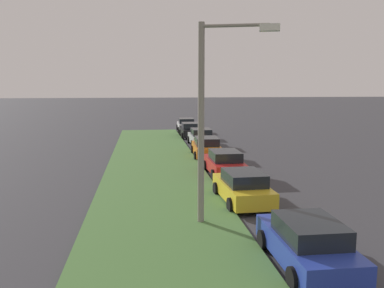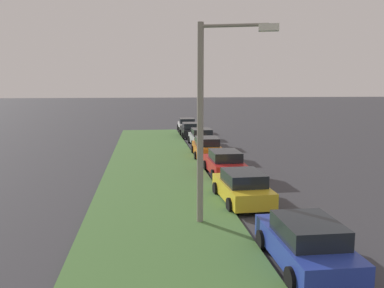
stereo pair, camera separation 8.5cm
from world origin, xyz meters
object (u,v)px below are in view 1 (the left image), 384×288
Objects in this scene: parked_car_blue at (307,243)px; parked_car_red at (225,163)px; parked_car_yellow at (243,187)px; parked_car_black at (190,130)px; parked_car_silver at (201,137)px; streetlight at (211,109)px; parked_car_white at (186,125)px; parked_car_orange at (206,147)px.

parked_car_red is (12.24, 0.00, 0.00)m from parked_car_blue.
parked_car_black is at bearing -3.33° from parked_car_yellow.
parked_car_red is 1.01× the size of parked_car_silver.
parked_car_blue is at bearing 179.00° from parked_car_red.
parked_car_black is 25.89m from streetlight.
streetlight reaches higher than parked_car_red.
parked_car_blue is 1.00× the size of parked_car_silver.
parked_car_yellow and parked_car_white have the same top height.
parked_car_yellow is 1.01× the size of parked_car_white.
streetlight is at bearing 29.30° from parked_car_blue.
parked_car_orange is 5.70m from parked_car_silver.
parked_car_orange and parked_car_white have the same top height.
parked_car_blue is 0.99× the size of parked_car_white.
parked_car_silver is (11.75, -0.26, 0.00)m from parked_car_red.
parked_car_red and parked_car_orange have the same top height.
parked_car_white is at bearing -1.29° from parked_car_red.
parked_car_blue is at bearing -178.49° from parked_car_white.
parked_car_silver and parked_car_black have the same top height.
parked_car_orange and parked_car_silver have the same top height.
parked_car_black is at bearing -0.32° from parked_car_blue.
parked_car_blue is at bearing 179.36° from parked_car_silver.
parked_car_black is 0.99× the size of parked_car_white.
parked_car_yellow is 5.65m from parked_car_red.
parked_car_red is at bearing -14.98° from streetlight.
parked_car_silver is 0.99× the size of parked_car_white.
parked_car_orange is 1.01× the size of parked_car_black.
parked_car_orange is 11.15m from parked_car_black.
parked_car_blue is at bearing -177.41° from parked_car_orange.
parked_car_yellow and parked_car_red have the same top height.
parked_car_white is (16.44, -0.24, 0.00)m from parked_car_orange.
parked_car_yellow is at bearing -179.13° from parked_car_white.
parked_car_yellow is 0.58× the size of streetlight.
parked_car_silver is (17.39, -0.56, 0.00)m from parked_car_yellow.
parked_car_black is (5.46, 0.29, 0.00)m from parked_car_silver.
parked_car_yellow is 1.02× the size of parked_car_black.
parked_car_blue and parked_car_yellow have the same top height.
parked_car_red is 17.21m from parked_car_black.
streetlight reaches higher than parked_car_black.
parked_car_yellow and parked_car_silver have the same top height.
streetlight is at bearing 177.36° from parked_car_white.
parked_car_yellow is 4.94m from streetlight.
parked_car_blue and parked_car_silver have the same top height.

